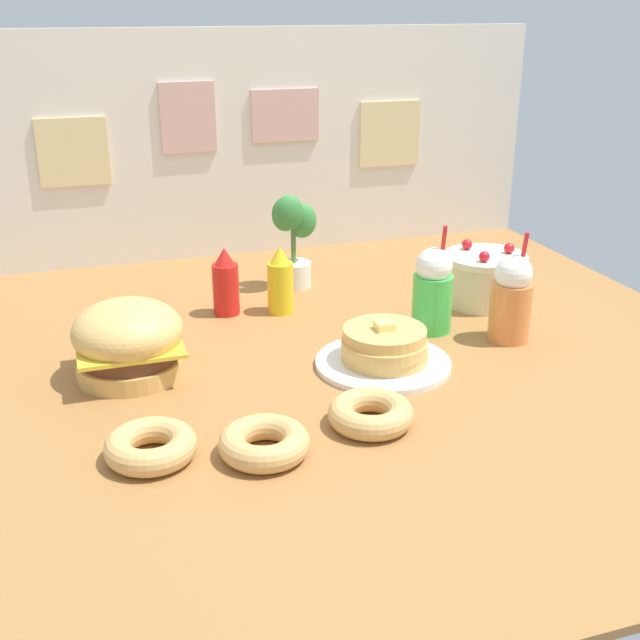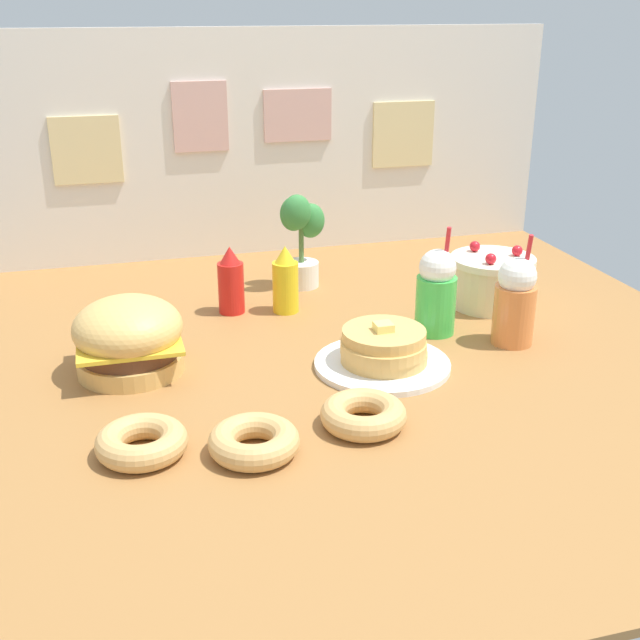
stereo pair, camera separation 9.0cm
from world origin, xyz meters
The scene contains 13 objects.
ground_plane centered at (0.00, 0.00, -0.01)m, with size 2.35×2.16×0.02m, color #9E6B38.
back_wall centered at (0.00, 1.07, 0.42)m, with size 2.35×0.04×0.83m.
burger centered at (-0.52, 0.09, 0.10)m, with size 0.29×0.29×0.21m.
pancake_stack centered at (0.13, -0.06, 0.04)m, with size 0.37×0.37×0.13m.
layer_cake centered at (0.63, 0.29, 0.08)m, with size 0.27×0.27×0.20m.
ketchup_bottle centered at (-0.19, 0.45, 0.10)m, with size 0.08×0.08×0.22m.
mustard_bottle centered at (-0.02, 0.41, 0.10)m, with size 0.08×0.08×0.22m.
cream_soda_cup centered at (0.36, 0.12, 0.13)m, with size 0.12×0.12×0.32m.
orange_float_cup centered at (0.55, -0.01, 0.13)m, with size 0.12×0.12×0.32m.
donut_pink_glaze centered at (-0.52, -0.34, 0.03)m, with size 0.20×0.20×0.06m.
donut_chocolate centered at (-0.29, -0.41, 0.03)m, with size 0.20×0.20×0.06m.
donut_vanilla centered at (-0.02, -0.36, 0.03)m, with size 0.20×0.20×0.06m.
potted_plant centered at (0.08, 0.63, 0.18)m, with size 0.16×0.13×0.33m.
Camera 1 is at (-0.64, -1.86, 0.92)m, focal length 44.67 mm.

